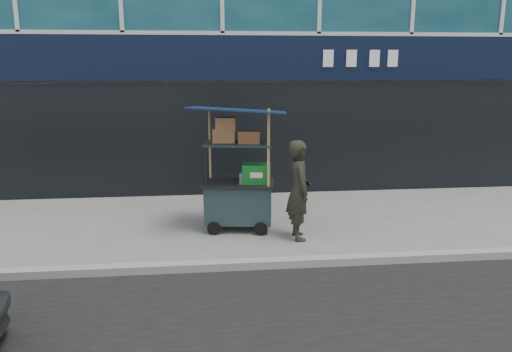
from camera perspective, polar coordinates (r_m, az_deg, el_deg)
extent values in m
plane|color=slate|center=(7.27, -2.18, -9.93)|extent=(80.00, 80.00, 0.00)
cube|color=gray|center=(7.06, -2.07, -10.11)|extent=(80.00, 0.18, 0.12)
cube|color=black|center=(10.56, -3.79, 13.28)|extent=(15.68, 0.06, 0.90)
cube|color=black|center=(10.72, -3.67, 4.15)|extent=(15.68, 0.04, 2.40)
cube|color=#19282B|center=(8.58, -2.00, -3.05)|extent=(1.20, 0.81, 0.65)
cylinder|color=black|center=(8.39, -4.84, -5.99)|extent=(0.23, 0.08, 0.22)
cylinder|color=black|center=(8.33, 0.54, -6.08)|extent=(0.23, 0.08, 0.22)
cube|color=black|center=(8.49, -2.02, -0.81)|extent=(1.29, 0.89, 0.04)
cylinder|color=black|center=(8.20, -5.76, 1.02)|extent=(0.03, 0.03, 0.70)
cylinder|color=black|center=(8.12, 1.43, 0.96)|extent=(0.03, 0.03, 0.70)
cylinder|color=black|center=(8.74, -5.25, 1.77)|extent=(0.03, 0.03, 0.70)
cylinder|color=black|center=(8.67, 1.49, 1.72)|extent=(0.03, 0.03, 0.70)
cube|color=#19282B|center=(8.35, -2.05, 3.73)|extent=(1.20, 0.81, 0.03)
cylinder|color=olive|center=(8.14, 1.43, 0.32)|extent=(0.05, 0.05, 2.10)
cylinder|color=olive|center=(8.77, -5.23, 0.87)|extent=(0.04, 0.04, 2.01)
cube|color=#0D1B4B|center=(8.28, -2.09, 7.56)|extent=(1.73, 1.34, 0.18)
cube|color=#0F5F25|center=(8.38, 0.08, 0.30)|extent=(0.51, 0.39, 0.33)
cylinder|color=silver|center=(8.28, -1.73, -0.37)|extent=(0.07, 0.07, 0.19)
cylinder|color=blue|center=(8.25, -1.74, 0.33)|extent=(0.03, 0.03, 0.02)
cube|color=olive|center=(8.40, -3.63, 4.67)|extent=(0.41, 0.33, 0.23)
cube|color=olive|center=(8.28, -0.79, 4.47)|extent=(0.39, 0.31, 0.21)
cube|color=olive|center=(8.35, -3.47, 6.07)|extent=(0.36, 0.29, 0.19)
imported|color=black|center=(8.04, 4.92, -1.61)|extent=(0.41, 0.61, 1.63)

